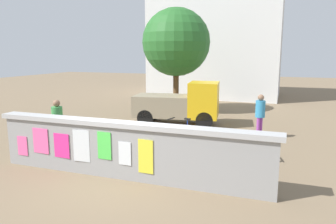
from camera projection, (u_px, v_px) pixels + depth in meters
The scene contains 10 objects.
ground at pixel (203, 118), 15.41m from camera, with size 60.00×60.00×0.00m, color #7A664C.
poster_wall at pixel (125, 149), 7.88m from camera, with size 7.34×0.42×1.42m.
auto_rickshaw_truck at pixel (181, 104), 13.89m from camera, with size 3.77×1.98×1.85m.
motorcycle at pixel (96, 141), 9.61m from camera, with size 1.88×0.67×0.87m.
bicycle_near at pixel (183, 135), 10.73m from camera, with size 1.68×0.52×0.95m.
bicycle_far at pixel (240, 150), 9.07m from camera, with size 1.66×0.59×0.95m.
person_walking at pixel (57, 120), 10.18m from camera, with size 0.46×0.46×1.62m.
person_bystander at pixel (260, 112), 11.48m from camera, with size 0.45×0.45×1.62m.
tree_roadside at pixel (176, 42), 16.47m from camera, with size 3.48×3.48×5.35m.
building_background at pixel (218, 41), 23.18m from camera, with size 9.04×6.30×7.75m.
Camera 1 is at (3.56, -6.77, 3.06)m, focal length 34.41 mm.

